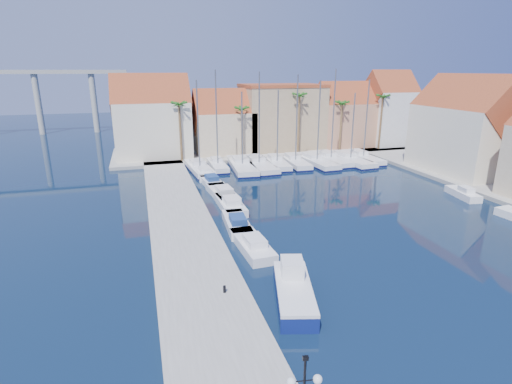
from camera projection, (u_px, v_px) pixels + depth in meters
ground at (337, 290)px, 27.31m from camera, size 260.00×260.00×0.00m
quay_west at (183, 229)px, 37.22m from camera, size 6.00×77.00×0.50m
shore_north at (266, 150)px, 73.96m from camera, size 54.00×16.00×0.50m
bollard at (224, 289)px, 26.08m from camera, size 0.19×0.19×0.47m
fishing_boat at (294, 290)px, 25.95m from camera, size 3.91×7.06×2.35m
motorboat_west_0 at (252, 244)px, 33.29m from camera, size 2.49×6.70×1.40m
motorboat_west_1 at (237, 223)px, 37.92m from camera, size 2.45×6.46×1.40m
motorboat_west_2 at (230, 204)px, 43.34m from camera, size 2.32×7.05×1.40m
motorboat_west_3 at (223, 193)px, 47.20m from camera, size 2.90×7.46×1.40m
motorboat_west_4 at (211, 181)px, 52.32m from camera, size 2.56×6.51×1.40m
motorboat_west_5 at (204, 173)px, 56.53m from camera, size 2.31×7.12×1.40m
motorboat_east_1 at (463, 193)px, 47.08m from camera, size 2.38×5.21×1.40m
sailboat_0 at (199, 168)px, 58.81m from camera, size 3.44×10.38×13.15m
sailboat_1 at (217, 165)px, 60.58m from camera, size 2.36×8.34×14.49m
sailboat_2 at (242, 165)px, 60.52m from camera, size 4.10×12.17×11.48m
sailboat_3 at (258, 164)px, 61.37m from camera, size 3.48×11.97×14.22m
sailboat_4 at (276, 163)px, 62.31m from camera, size 3.23×9.74×11.64m
sailboat_5 at (294, 161)px, 62.99m from camera, size 3.05×9.98×13.80m
sailboat_6 at (315, 161)px, 63.45m from camera, size 3.78×11.45×12.97m
sailboat_7 at (329, 159)px, 64.94m from camera, size 3.29×10.99×14.62m
sailboat_8 at (348, 159)px, 64.73m from camera, size 4.03×11.86×11.06m
sailboat_9 at (361, 157)px, 66.02m from camera, size 3.02×10.44×13.02m
building_0 at (152, 120)px, 65.86m from camera, size 12.30×9.00×13.50m
building_1 at (224, 125)px, 69.42m from camera, size 10.30×8.00×11.00m
building_2 at (281, 117)px, 73.00m from camera, size 14.20×10.20×11.50m
building_3 at (343, 117)px, 75.40m from camera, size 10.30×8.00×12.00m
building_4 at (388, 110)px, 76.56m from camera, size 8.30×8.00×14.00m
building_6 at (467, 129)px, 55.97m from camera, size 9.00×14.30×13.50m
palm_0 at (179, 106)px, 61.59m from camera, size 2.60×2.60×10.15m
palm_1 at (242, 111)px, 64.53m from camera, size 2.60×2.60×9.15m
palm_2 at (300, 97)px, 66.65m from camera, size 2.60×2.60×11.15m
palm_3 at (342, 105)px, 69.20m from camera, size 2.60×2.60×9.65m
palm_4 at (383, 98)px, 71.07m from camera, size 2.60×2.60×10.65m
viaduct at (11, 89)px, 89.12m from camera, size 48.00×2.20×14.45m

